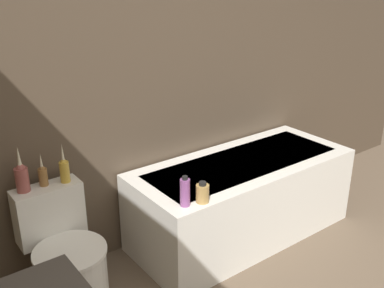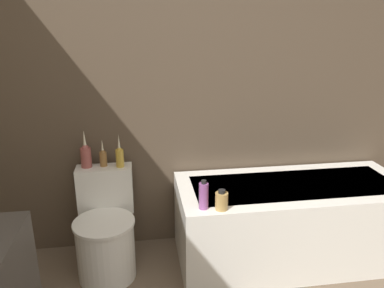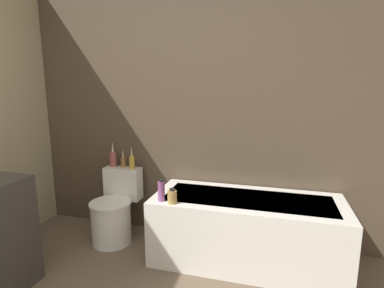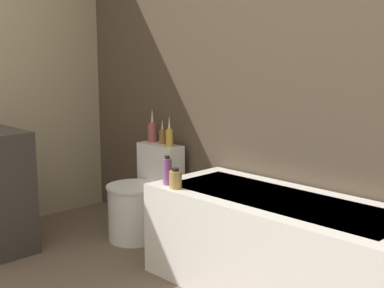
# 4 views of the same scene
# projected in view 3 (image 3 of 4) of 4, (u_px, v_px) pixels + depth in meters

# --- Properties ---
(wall_back_tiled) EXTENTS (6.40, 0.06, 2.60)m
(wall_back_tiled) POSITION_uv_depth(u_px,v_px,m) (177.00, 109.00, 2.99)
(wall_back_tiled) COLOR brown
(wall_back_tiled) RESTS_ON ground_plane
(bathtub) EXTENTS (1.61, 0.68, 0.58)m
(bathtub) POSITION_uv_depth(u_px,v_px,m) (246.00, 229.00, 2.61)
(bathtub) COLOR white
(bathtub) RESTS_ON ground
(toilet) EXTENTS (0.40, 0.55, 0.69)m
(toilet) POSITION_uv_depth(u_px,v_px,m) (114.00, 212.00, 2.98)
(toilet) COLOR white
(toilet) RESTS_ON ground
(vase_gold) EXTENTS (0.07, 0.07, 0.26)m
(vase_gold) POSITION_uv_depth(u_px,v_px,m) (113.00, 158.00, 3.13)
(vase_gold) COLOR #994C47
(vase_gold) RESTS_ON toilet
(vase_silver) EXTENTS (0.05, 0.05, 0.19)m
(vase_silver) POSITION_uv_depth(u_px,v_px,m) (123.00, 161.00, 3.11)
(vase_silver) COLOR olive
(vase_silver) RESTS_ON toilet
(vase_bronze) EXTENTS (0.06, 0.06, 0.23)m
(vase_bronze) POSITION_uv_depth(u_px,v_px,m) (132.00, 161.00, 3.05)
(vase_bronze) COLOR gold
(vase_bronze) RESTS_ON toilet
(shampoo_bottle_tall) EXTENTS (0.06, 0.06, 0.18)m
(shampoo_bottle_tall) POSITION_uv_depth(u_px,v_px,m) (161.00, 191.00, 2.49)
(shampoo_bottle_tall) COLOR #8C4C8C
(shampoo_bottle_tall) RESTS_ON bathtub
(shampoo_bottle_short) EXTENTS (0.08, 0.08, 0.13)m
(shampoo_bottle_short) POSITION_uv_depth(u_px,v_px,m) (172.00, 197.00, 2.44)
(shampoo_bottle_short) COLOR tan
(shampoo_bottle_short) RESTS_ON bathtub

